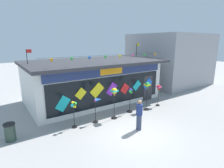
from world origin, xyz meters
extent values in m
plane|color=#9E9B99|center=(0.00, 0.00, 0.00)|extent=(80.00, 80.00, 0.00)
cube|color=silver|center=(0.91, 6.31, 1.52)|extent=(9.91, 5.42, 3.03)
cube|color=#333338|center=(0.91, 5.92, 3.13)|extent=(10.31, 6.21, 0.20)
cube|color=navy|center=(0.91, 3.56, 2.69)|extent=(9.12, 0.08, 0.59)
cube|color=orange|center=(0.91, 3.53, 2.69)|extent=(1.78, 0.04, 0.41)
cube|color=black|center=(0.91, 3.57, 1.33)|extent=(8.92, 0.06, 1.96)
cube|color=#333338|center=(4.48, 3.57, 1.00)|extent=(0.90, 0.07, 2.00)
cube|color=#19B7BC|center=(-2.57, 3.51, 1.09)|extent=(0.98, 0.03, 1.04)
cube|color=yellow|center=(-1.41, 3.51, 1.51)|extent=(0.80, 0.03, 0.80)
cube|color=yellow|center=(-0.25, 3.51, 1.55)|extent=(1.08, 0.03, 1.06)
cube|color=purple|center=(0.91, 3.51, 1.45)|extent=(0.93, 0.03, 1.00)
cube|color=red|center=(2.07, 3.51, 1.32)|extent=(0.84, 0.03, 0.86)
cube|color=#19B7BC|center=(3.23, 3.51, 1.39)|extent=(0.86, 0.03, 0.84)
cube|color=blue|center=(4.39, 3.51, 1.35)|extent=(1.00, 0.03, 0.99)
cylinder|color=black|center=(0.91, 3.37, 3.81)|extent=(9.52, 0.01, 0.01)
cone|color=orange|center=(-3.08, 3.37, 3.67)|extent=(0.20, 0.20, 0.22)
cone|color=green|center=(-1.94, 3.37, 3.67)|extent=(0.20, 0.20, 0.22)
cone|color=blue|center=(-0.80, 3.37, 3.67)|extent=(0.20, 0.20, 0.22)
cone|color=green|center=(0.34, 3.37, 3.67)|extent=(0.20, 0.20, 0.22)
cone|color=yellow|center=(1.48, 3.37, 3.67)|extent=(0.20, 0.20, 0.22)
cone|color=#EA4CA3|center=(2.62, 3.37, 3.67)|extent=(0.20, 0.20, 0.22)
cone|color=green|center=(3.76, 3.37, 3.67)|extent=(0.20, 0.20, 0.22)
cone|color=orange|center=(4.90, 3.37, 3.67)|extent=(0.20, 0.20, 0.22)
cylinder|color=black|center=(-3.80, 6.31, 3.70)|extent=(0.04, 0.04, 0.94)
cube|color=red|center=(-3.64, 6.31, 4.06)|extent=(0.32, 0.02, 0.22)
cylinder|color=black|center=(5.62, 6.31, 3.87)|extent=(0.04, 0.04, 1.27)
cube|color=yellow|center=(5.78, 6.31, 4.38)|extent=(0.32, 0.02, 0.22)
cylinder|color=black|center=(-2.38, 2.37, 0.03)|extent=(0.30, 0.30, 0.06)
cylinder|color=black|center=(-2.38, 2.37, 0.68)|extent=(0.03, 0.03, 1.35)
cylinder|color=black|center=(-2.38, 2.33, 1.35)|extent=(0.06, 0.04, 0.06)
cone|color=green|center=(-2.26, 2.33, 1.35)|extent=(0.18, 0.19, 0.18)
cone|color=yellow|center=(-2.38, 2.33, 1.48)|extent=(0.19, 0.18, 0.18)
cone|color=#19B7BC|center=(-2.51, 2.33, 1.35)|extent=(0.18, 0.19, 0.18)
cone|color=yellow|center=(-2.38, 2.33, 1.23)|extent=(0.19, 0.18, 0.18)
cylinder|color=black|center=(-1.11, 2.25, 0.03)|extent=(0.31, 0.31, 0.06)
cylinder|color=black|center=(-1.11, 2.25, 0.69)|extent=(0.03, 0.03, 1.38)
cone|color=blue|center=(-0.90, 2.25, 1.38)|extent=(0.45, 0.26, 0.21)
cylinder|color=#EA4CA3|center=(-1.11, 2.25, 1.38)|extent=(0.03, 0.16, 0.16)
cylinder|color=black|center=(0.13, 2.11, 0.03)|extent=(0.37, 0.37, 0.06)
cylinder|color=black|center=(0.13, 2.11, 0.79)|extent=(0.03, 0.03, 1.59)
sphere|color=yellow|center=(0.13, 2.11, 1.77)|extent=(0.37, 0.37, 0.37)
cube|color=#19B7BC|center=(0.13, 2.11, 1.77)|extent=(0.38, 0.38, 0.08)
cube|color=brown|center=(0.13, 2.11, 1.53)|extent=(0.10, 0.10, 0.10)
cylinder|color=black|center=(1.60, 2.36, 0.03)|extent=(0.37, 0.37, 0.06)
cylinder|color=black|center=(1.60, 2.36, 0.75)|extent=(0.03, 0.03, 1.50)
cylinder|color=black|center=(1.60, 2.32, 1.50)|extent=(0.06, 0.04, 0.06)
cone|color=blue|center=(1.72, 2.32, 1.50)|extent=(0.17, 0.18, 0.17)
cone|color=purple|center=(1.60, 2.32, 1.62)|extent=(0.18, 0.17, 0.17)
cone|color=green|center=(1.49, 2.32, 1.50)|extent=(0.17, 0.18, 0.17)
cone|color=green|center=(1.60, 2.32, 1.39)|extent=(0.18, 0.17, 0.17)
cylinder|color=black|center=(2.83, 2.04, 0.03)|extent=(0.39, 0.39, 0.06)
cylinder|color=black|center=(2.83, 2.04, 0.81)|extent=(0.03, 0.03, 1.63)
sphere|color=green|center=(2.83, 2.04, 1.79)|extent=(0.34, 0.34, 0.34)
cube|color=yellow|center=(2.83, 2.04, 1.79)|extent=(0.35, 0.35, 0.07)
cube|color=brown|center=(2.83, 2.04, 1.57)|extent=(0.10, 0.10, 0.10)
cylinder|color=black|center=(4.13, 2.14, 0.03)|extent=(0.29, 0.29, 0.06)
cylinder|color=black|center=(4.13, 2.14, 0.64)|extent=(0.03, 0.03, 1.28)
sphere|color=red|center=(4.13, 2.14, 1.43)|extent=(0.30, 0.30, 0.30)
cube|color=#EA4CA3|center=(4.13, 2.14, 1.43)|extent=(0.31, 0.31, 0.07)
cube|color=brown|center=(4.13, 2.14, 1.22)|extent=(0.10, 0.10, 0.10)
cylinder|color=#333D56|center=(0.37, 0.14, 0.43)|extent=(0.28, 0.28, 0.86)
cylinder|color=navy|center=(0.37, 0.14, 1.16)|extent=(0.34, 0.34, 0.60)
sphere|color=#8C6647|center=(0.37, 0.14, 1.57)|extent=(0.22, 0.22, 0.22)
cylinder|color=#2D4238|center=(-5.46, 2.81, 0.40)|extent=(0.48, 0.48, 0.80)
cylinder|color=black|center=(-5.46, 2.81, 0.84)|extent=(0.52, 0.52, 0.08)
cube|color=#99999E|center=(11.02, 6.80, 2.72)|extent=(7.35, 6.86, 5.44)
camera|label=1|loc=(-5.87, -6.40, 4.65)|focal=28.87mm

